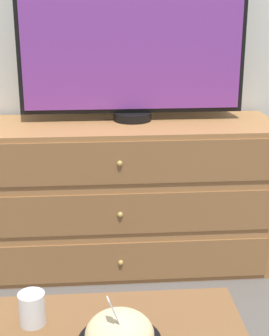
% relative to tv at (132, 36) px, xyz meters
% --- Properties ---
extents(ground_plane, '(12.00, 12.00, 0.00)m').
position_rel_tv_xyz_m(ground_plane, '(-0.07, 0.19, -1.08)').
color(ground_plane, '#56514C').
extents(dresser, '(1.45, 0.46, 0.70)m').
position_rel_tv_xyz_m(dresser, '(-0.07, -0.06, -0.73)').
color(dresser, '#9E6B3D').
rests_on(dresser, ground_plane).
extents(tv, '(1.02, 0.18, 0.74)m').
position_rel_tv_xyz_m(tv, '(0.00, 0.00, 0.00)').
color(tv, black).
rests_on(tv, dresser).
extents(drink_cup, '(0.07, 0.07, 0.09)m').
position_rel_tv_xyz_m(drink_cup, '(-0.34, -1.18, -0.60)').
color(drink_cup, beige).
rests_on(drink_cup, coffee_table).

